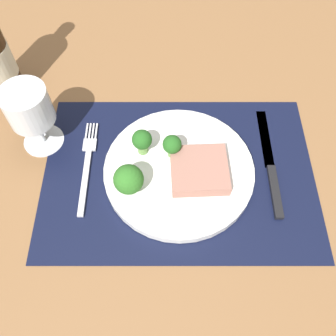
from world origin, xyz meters
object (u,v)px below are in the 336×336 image
Objects in this scene: plate at (180,170)px; wine_glass at (30,109)px; fork at (88,165)px; knife at (272,170)px; steak at (200,170)px.

plate is 27.11cm from wine_glass.
plate is 2.00× the size of wine_glass.
fork is 0.83× the size of knife.
fork is 32.52cm from knife.
steak is at bearing -174.03° from knife.
steak is at bearing -16.12° from wine_glass.
fork is at bearing 177.22° from knife.
steak is 0.41× the size of knife.
knife is (32.51, -0.89, 0.05)cm from fork.
fork is at bearing -33.10° from wine_glass.
plate is 16.27cm from knife.
fork is at bearing 172.71° from steak.
fork is (-16.26, 1.42, -0.55)cm from plate.
wine_glass is at bearing 145.56° from fork.
plate is at bearing -15.88° from wine_glass.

